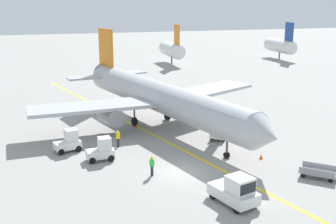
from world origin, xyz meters
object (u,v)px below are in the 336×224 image
belt_loader_forward_hold (220,130)px  baggage_cart_loaded (318,172)px  ground_crew_wing_walker (118,138)px  safety_cone_nose_right (137,126)px  airliner (158,96)px  ground_crew_marshaller (152,165)px  pushback_tug (235,191)px  safety_cone_nose_left (261,157)px  baggage_tug_near_wing (69,142)px  baggage_tug_by_cargo_door (102,150)px

belt_loader_forward_hold → baggage_cart_loaded: 12.33m
ground_crew_wing_walker → safety_cone_nose_right: 6.51m
airliner → ground_crew_marshaller: 14.38m
pushback_tug → baggage_cart_loaded: 8.75m
baggage_cart_loaded → safety_cone_nose_right: size_ratio=7.37×
safety_cone_nose_left → safety_cone_nose_right: size_ratio=1.00×
pushback_tug → safety_cone_nose_left: pushback_tug is taller
airliner → baggage_tug_near_wing: 11.98m
airliner → safety_cone_nose_right: bearing=-177.6°
safety_cone_nose_right → safety_cone_nose_left: bearing=-55.6°
safety_cone_nose_right → baggage_tug_near_wing: bearing=-144.4°
baggage_tug_near_wing → ground_crew_wing_walker: (4.66, -0.11, -0.02)m
ground_crew_marshaller → safety_cone_nose_left: size_ratio=3.86×
ground_crew_marshaller → ground_crew_wing_walker: bearing=100.0°
baggage_tug_by_cargo_door → belt_loader_forward_hold: size_ratio=0.52×
baggage_tug_near_wing → safety_cone_nose_right: baggage_tug_near_wing is taller
baggage_tug_near_wing → baggage_tug_by_cargo_door: 4.15m
baggage_cart_loaded → pushback_tug: bearing=-164.8°
safety_cone_nose_right → baggage_tug_by_cargo_door: bearing=-120.4°
belt_loader_forward_hold → safety_cone_nose_right: size_ratio=10.83×
safety_cone_nose_left → safety_cone_nose_right: bearing=124.4°
baggage_cart_loaded → safety_cone_nose_left: baggage_cart_loaded is taller
baggage_tug_near_wing → baggage_cart_loaded: (18.77, -12.06, -0.46)m
airliner → baggage_cart_loaded: (8.51, -17.73, -2.95)m
airliner → ground_crew_wing_walker: bearing=-134.1°
baggage_tug_by_cargo_door → baggage_cart_loaded: baggage_tug_by_cargo_door is taller
baggage_tug_near_wing → safety_cone_nose_left: size_ratio=6.07×
pushback_tug → safety_cone_nose_left: 9.53m
airliner → pushback_tug: (0.08, -20.01, -2.42)m
baggage_tug_by_cargo_door → ground_crew_marshaller: (3.38, -4.64, -0.02)m
baggage_tug_near_wing → baggage_tug_by_cargo_door: (2.64, -3.20, 0.00)m
pushback_tug → baggage_tug_near_wing: size_ratio=1.49×
belt_loader_forward_hold → safety_cone_nose_left: bearing=-81.6°
airliner → belt_loader_forward_hold: bearing=-48.9°
baggage_tug_near_wing → safety_cone_nose_left: bearing=-23.2°
airliner → baggage_tug_by_cargo_door: bearing=-130.7°
baggage_tug_near_wing → safety_cone_nose_right: bearing=35.6°
belt_loader_forward_hold → safety_cone_nose_right: 9.56m
pushback_tug → safety_cone_nose_left: size_ratio=9.07×
baggage_cart_loaded → safety_cone_nose_left: (-2.37, 5.04, -0.25)m
safety_cone_nose_right → airliner: bearing=2.4°
ground_crew_wing_walker → safety_cone_nose_left: ground_crew_wing_walker is taller
baggage_tug_by_cargo_door → safety_cone_nose_right: 10.18m
belt_loader_forward_hold → baggage_cart_loaded: (3.38, -11.85, -0.31)m
baggage_cart_loaded → belt_loader_forward_hold: bearing=105.9°
baggage_tug_near_wing → ground_crew_wing_walker: 4.67m
baggage_tug_by_cargo_door → belt_loader_forward_hold: bearing=13.2°
belt_loader_forward_hold → safety_cone_nose_left: (1.01, -6.82, -0.56)m
baggage_tug_by_cargo_door → safety_cone_nose_left: (13.75, -3.82, -0.71)m
belt_loader_forward_hold → ground_crew_marshaller: 12.08m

